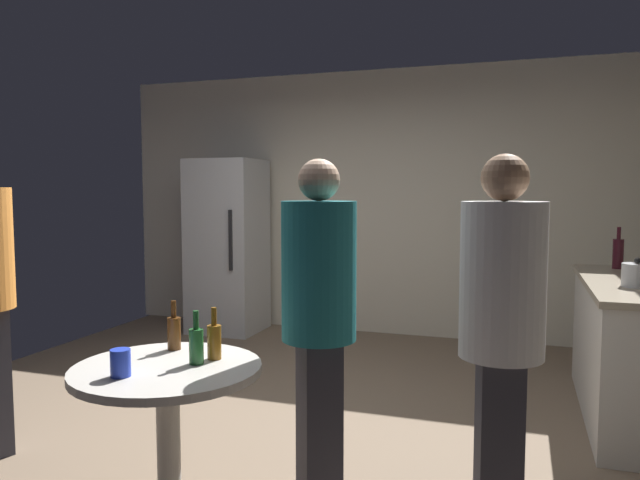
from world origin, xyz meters
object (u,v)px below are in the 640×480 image
at_px(beer_bottle_green, 196,345).
at_px(foreground_table, 168,390).
at_px(person_in_teal_shirt, 319,308).
at_px(plastic_cup_blue, 121,363).
at_px(person_in_white_shirt, 501,321).
at_px(refrigerator, 228,246).
at_px(beer_bottle_brown, 174,332).
at_px(beer_bottle_amber, 214,340).
at_px(kettle, 637,275).
at_px(wine_bottle_on_counter, 618,253).

bearing_deg(beer_bottle_green, foreground_table, -147.47).
bearing_deg(foreground_table, person_in_teal_shirt, 36.27).
distance_m(plastic_cup_blue, person_in_white_shirt, 1.54).
height_order(refrigerator, person_in_teal_shirt, refrigerator).
bearing_deg(beer_bottle_brown, refrigerator, 113.32).
xyz_separation_m(plastic_cup_blue, person_in_teal_shirt, (0.64, 0.58, 0.15)).
bearing_deg(person_in_teal_shirt, person_in_white_shirt, 142.88).
bearing_deg(beer_bottle_green, beer_bottle_amber, 67.31).
xyz_separation_m(kettle, beer_bottle_amber, (-1.93, -1.67, -0.15)).
bearing_deg(plastic_cup_blue, beer_bottle_green, 52.01).
distance_m(wine_bottle_on_counter, person_in_white_shirt, 2.48).
relative_size(wine_bottle_on_counter, beer_bottle_amber, 1.35).
bearing_deg(kettle, wine_bottle_on_counter, 88.91).
distance_m(refrigerator, plastic_cup_blue, 3.93).
xyz_separation_m(refrigerator, beer_bottle_green, (1.61, -3.41, -0.08)).
distance_m(wine_bottle_on_counter, beer_bottle_amber, 3.23).
bearing_deg(person_in_teal_shirt, foreground_table, 2.26).
bearing_deg(beer_bottle_brown, kettle, 35.97).
distance_m(kettle, beer_bottle_green, 2.65).
bearing_deg(foreground_table, beer_bottle_brown, 115.61).
bearing_deg(kettle, beer_bottle_amber, -139.16).
distance_m(wine_bottle_on_counter, beer_bottle_green, 3.32).
relative_size(plastic_cup_blue, person_in_white_shirt, 0.07).
bearing_deg(person_in_teal_shirt, refrigerator, -90.28).
bearing_deg(person_in_white_shirt, plastic_cup_blue, 9.72).
xyz_separation_m(foreground_table, beer_bottle_amber, (0.14, 0.16, 0.19)).
height_order(kettle, plastic_cup_blue, kettle).
xyz_separation_m(wine_bottle_on_counter, person_in_teal_shirt, (-1.55, -2.32, -0.07)).
height_order(person_in_teal_shirt, person_in_white_shirt, person_in_white_shirt).
relative_size(refrigerator, person_in_white_shirt, 1.11).
relative_size(kettle, person_in_white_shirt, 0.15).
bearing_deg(beer_bottle_amber, plastic_cup_blue, -124.44).
relative_size(wine_bottle_on_counter, foreground_table, 0.39).
bearing_deg(beer_bottle_amber, wine_bottle_on_counter, 52.73).
relative_size(refrigerator, kettle, 7.38).
relative_size(refrigerator, plastic_cup_blue, 16.36).
distance_m(beer_bottle_brown, person_in_white_shirt, 1.47).
bearing_deg(wine_bottle_on_counter, beer_bottle_green, -126.85).
distance_m(beer_bottle_amber, beer_bottle_brown, 0.27).
bearing_deg(plastic_cup_blue, wine_bottle_on_counter, 53.05).
distance_m(refrigerator, beer_bottle_brown, 3.53).
bearing_deg(wine_bottle_on_counter, foreground_table, -127.57).
relative_size(person_in_teal_shirt, person_in_white_shirt, 1.00).
xyz_separation_m(kettle, wine_bottle_on_counter, (0.02, 0.89, 0.05)).
bearing_deg(plastic_cup_blue, person_in_teal_shirt, 42.55).
distance_m(person_in_teal_shirt, person_in_white_shirt, 0.80).
bearing_deg(foreground_table, person_in_white_shirt, 14.88).
relative_size(beer_bottle_amber, person_in_white_shirt, 0.14).
bearing_deg(foreground_table, plastic_cup_blue, -116.57).
height_order(wine_bottle_on_counter, beer_bottle_amber, wine_bottle_on_counter).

